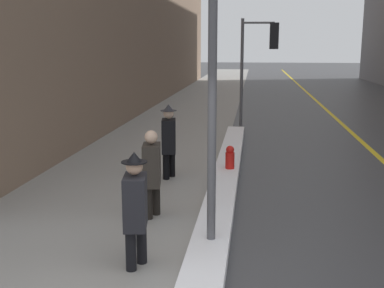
# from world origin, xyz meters

# --- Properties ---
(sidewalk_slab) EXTENTS (4.00, 80.00, 0.01)m
(sidewalk_slab) POSITION_xyz_m (-2.00, 15.00, 0.01)
(sidewalk_slab) COLOR gray
(sidewalk_slab) RESTS_ON ground
(road_centre_stripe) EXTENTS (0.16, 80.00, 0.00)m
(road_centre_stripe) POSITION_xyz_m (4.00, 15.00, 0.00)
(road_centre_stripe) COLOR gold
(road_centre_stripe) RESTS_ON ground
(snow_bank_curb) EXTENTS (0.54, 12.06, 0.19)m
(snow_bank_curb) POSITION_xyz_m (0.16, 5.22, 0.09)
(snow_bank_curb) COLOR white
(snow_bank_curb) RESTS_ON ground
(lamp_post) EXTENTS (0.28, 0.28, 4.96)m
(lamp_post) POSITION_xyz_m (0.18, 1.63, 2.97)
(lamp_post) COLOR #515156
(lamp_post) RESTS_ON ground
(traffic_light_near) EXTENTS (1.31, 0.32, 3.78)m
(traffic_light_near) POSITION_xyz_m (0.95, 12.64, 2.73)
(traffic_light_near) COLOR #515156
(traffic_light_near) RESTS_ON ground
(pedestrian_with_shoulder_bag) EXTENTS (0.35, 0.71, 1.55)m
(pedestrian_with_shoulder_bag) POSITION_xyz_m (-0.75, 1.01, 0.84)
(pedestrian_with_shoulder_bag) COLOR black
(pedestrian_with_shoulder_bag) RESTS_ON ground
(pedestrian_nearside) EXTENTS (0.35, 0.52, 1.49)m
(pedestrian_nearside) POSITION_xyz_m (-0.93, 2.87, 0.83)
(pedestrian_nearside) COLOR black
(pedestrian_nearside) RESTS_ON ground
(pedestrian_trailing) EXTENTS (0.37, 0.54, 1.63)m
(pedestrian_trailing) POSITION_xyz_m (-1.07, 5.31, 0.89)
(pedestrian_trailing) COLOR black
(pedestrian_trailing) RESTS_ON ground
(fire_hydrant) EXTENTS (0.20, 0.20, 0.70)m
(fire_hydrant) POSITION_xyz_m (0.24, 5.61, 0.35)
(fire_hydrant) COLOR red
(fire_hydrant) RESTS_ON ground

